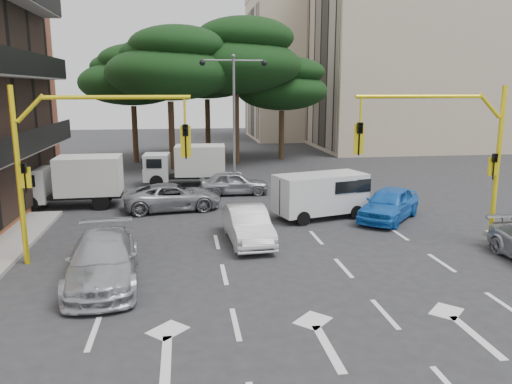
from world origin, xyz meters
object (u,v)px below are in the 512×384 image
Objects in this scene: car_white_hatch at (248,225)px; box_truck_a at (70,182)px; signal_mast_right at (455,143)px; van_white at (320,196)px; car_silver_cross_b at (234,183)px; signal_mast_left at (73,150)px; car_blue_compact at (389,204)px; car_silver_cross_a at (173,197)px; street_lamp_center at (234,96)px; box_truck_b at (186,165)px; car_silver_wagon at (103,260)px.

box_truck_a is (-8.05, 7.14, 0.59)m from car_white_hatch.
signal_mast_right is 1.44× the size of van_white.
signal_mast_left is at bearing 148.43° from car_silver_cross_b.
car_blue_compact reaches higher than car_silver_cross_b.
signal_mast_right reaches higher than car_silver_cross_b.
car_silver_cross_a is at bearing 134.07° from car_silver_cross_b.
street_lamp_center reaches higher than box_truck_a.
street_lamp_center is at bearing 161.77° from car_blue_compact.
car_white_hatch is (6.01, 1.33, -3.19)m from signal_mast_left.
box_truck_a is 7.67m from box_truck_b.
car_white_hatch is 1.01× the size of van_white.
car_silver_cross_a is at bearing -106.37° from box_truck_a.
car_silver_cross_b is (0.38, 8.96, -0.03)m from car_white_hatch.
car_blue_compact is at bearing -135.30° from car_silver_cross_b.
signal_mast_left is at bearing -167.56° from box_truck_a.
car_silver_cross_a is 5.31m from box_truck_a.
street_lamp_center is at bearing 83.16° from car_white_hatch.
car_silver_cross_a is at bearing 177.55° from box_truck_b.
street_lamp_center reaches higher than van_white.
box_truck_b is at bearing 97.36° from car_white_hatch.
van_white is (9.80, 4.58, -2.84)m from signal_mast_left.
car_silver_cross_a is (-3.76, -6.93, -4.77)m from street_lamp_center.
signal_mast_left is (-13.61, 0.00, 0.00)m from signal_mast_right.
car_white_hatch is at bearing -132.68° from box_truck_a.
signal_mast_left reaches higher than car_white_hatch.
car_silver_cross_b is (-7.22, 10.29, -3.22)m from signal_mast_right.
street_lamp_center is at bearing -77.15° from box_truck_b.
car_blue_compact is 0.93× the size of car_silver_cross_a.
street_lamp_center is at bearing -6.03° from car_silver_cross_b.
signal_mast_right is at bearing -144.68° from car_silver_cross_b.
box_truck_a is (-11.85, 3.88, 0.24)m from van_white.
car_white_hatch is 6.47m from car_silver_cross_a.
car_silver_wagon is at bearing -109.51° from street_lamp_center.
car_blue_compact is 3.13m from van_white.
car_white_hatch is at bearing 177.82° from car_silver_cross_b.
car_silver_wagon is at bearing -147.98° from car_white_hatch.
box_truck_b reaches higher than car_blue_compact.
signal_mast_right is 4.95m from car_blue_compact.
signal_mast_left is 8.35m from car_silver_cross_a.
street_lamp_center reaches higher than car_silver_cross_b.
box_truck_b is (-3.08, -0.50, -4.19)m from street_lamp_center.
signal_mast_right is 1.20× the size of box_truck_b.
street_lamp_center is 6.06m from car_silver_cross_b.
signal_mast_right reaches higher than car_white_hatch.
car_white_hatch is at bearing -93.59° from street_lamp_center.
van_white is 12.47m from box_truck_a.
street_lamp_center is 10.82m from van_white.
car_silver_cross_a is at bearing 146.18° from signal_mast_right.
car_silver_cross_b is 0.93× the size of van_white.
car_silver_wagon is (1.07, -2.16, -3.14)m from signal_mast_left.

